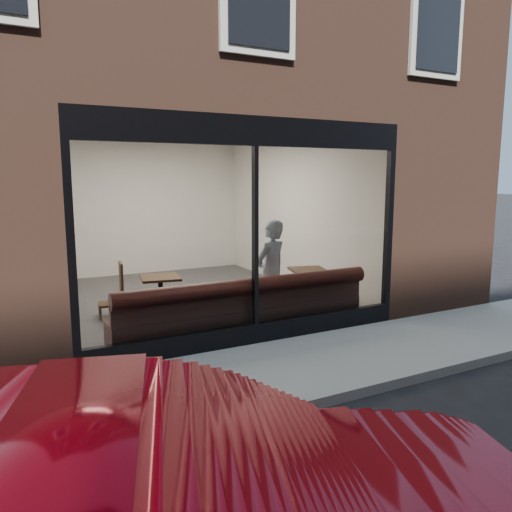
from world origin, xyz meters
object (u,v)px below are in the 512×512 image
person (271,273)px  cafe_table_left (160,278)px  cafe_table_right (308,270)px  banquette (243,321)px  cafe_chair_left (111,304)px

person → cafe_table_left: 1.84m
cafe_table_left → cafe_table_right: (2.54, -0.56, 0.00)m
banquette → person: bearing=24.2°
cafe_table_left → cafe_table_right: same height
cafe_chair_left → person: bearing=150.9°
cafe_table_right → cafe_chair_left: size_ratio=1.57×
banquette → cafe_chair_left: 2.49m
banquette → cafe_table_left: 1.66m
person → cafe_table_right: (1.03, 0.47, -0.12)m
cafe_table_right → cafe_chair_left: 3.48m
person → cafe_chair_left: (-2.21, 1.65, -0.62)m
cafe_table_left → cafe_chair_left: (-0.70, 0.62, -0.50)m
person → cafe_chair_left: 2.83m
person → cafe_table_right: person is taller
cafe_table_left → cafe_chair_left: bearing=138.6°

